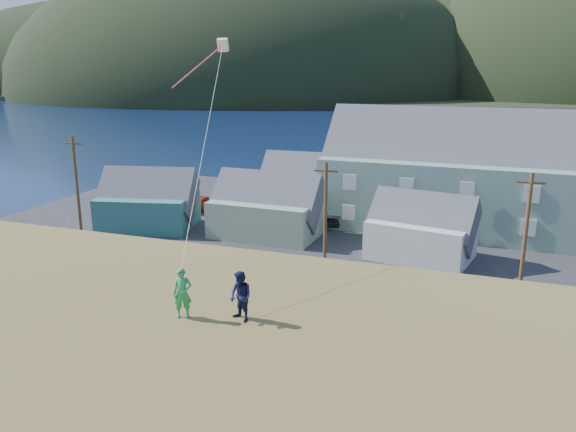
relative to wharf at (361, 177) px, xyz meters
The scene contains 16 objects.
ground 40.45m from the wharf, 81.47° to the right, with size 900.00×900.00×0.00m, color #0A1638.
grass_strip 42.43m from the wharf, 81.87° to the right, with size 110.00×8.00×0.10m, color #4C3D19.
waterfront_lot 23.77m from the wharf, 75.38° to the right, with size 72.00×36.00×0.12m, color #28282B.
wharf is the anchor object (origin of this frame).
far_shore 290.06m from the wharf, 88.81° to the left, with size 900.00×320.00×2.00m, color black.
far_hills 242.97m from the wharf, 80.14° to the left, with size 760.00×265.00×143.00m.
lodge 29.06m from the wharf, 44.43° to the right, with size 39.09×12.32×13.61m.
shed_teal 32.89m from the wharf, 114.95° to the right, with size 9.96×7.95×6.98m.
shed_palegreen_near 28.64m from the wharf, 94.75° to the right, with size 9.89×6.42×7.05m.
shed_white 32.29m from the wharf, 69.22° to the right, with size 8.97×6.78×6.47m.
shed_palegreen_far 14.57m from the wharf, 103.51° to the right, with size 10.08×5.87×6.71m.
utility_poles 38.82m from the wharf, 85.91° to the right, with size 33.00×0.24×9.59m.
parked_cars 19.59m from the wharf, 96.11° to the right, with size 24.74×12.92×1.49m.
kite_flyer_green 60.37m from the wharf, 83.03° to the right, with size 0.59×0.39×1.61m, color green.
kite_flyer_navy 60.22m from the wharf, 81.27° to the right, with size 0.77×0.60×1.58m, color #141939.
kite_rig 52.72m from the wharf, 85.19° to the right, with size 2.13×4.99×12.12m.
Camera 1 is at (9.79, -33.59, 14.77)m, focal length 35.00 mm.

